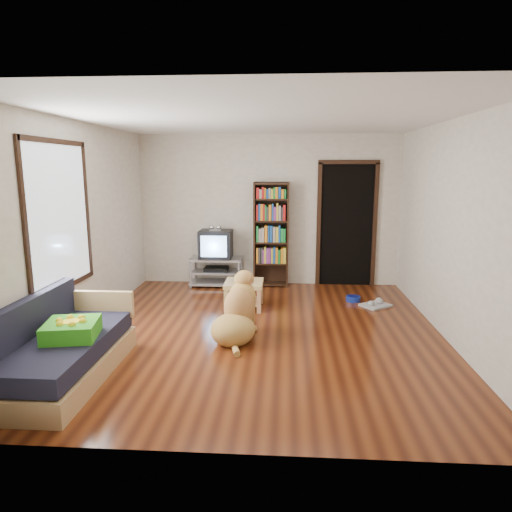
# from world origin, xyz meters

# --- Properties ---
(ground) EXTENTS (5.00, 5.00, 0.00)m
(ground) POSITION_xyz_m (0.00, 0.00, 0.00)
(ground) COLOR #612910
(ground) RESTS_ON ground
(ceiling) EXTENTS (5.00, 5.00, 0.00)m
(ceiling) POSITION_xyz_m (0.00, 0.00, 2.60)
(ceiling) COLOR white
(ceiling) RESTS_ON ground
(wall_back) EXTENTS (4.50, 0.00, 4.50)m
(wall_back) POSITION_xyz_m (0.00, 2.50, 1.30)
(wall_back) COLOR beige
(wall_back) RESTS_ON ground
(wall_front) EXTENTS (4.50, 0.00, 4.50)m
(wall_front) POSITION_xyz_m (0.00, -2.50, 1.30)
(wall_front) COLOR beige
(wall_front) RESTS_ON ground
(wall_left) EXTENTS (0.00, 5.00, 5.00)m
(wall_left) POSITION_xyz_m (-2.25, 0.00, 1.30)
(wall_left) COLOR beige
(wall_left) RESTS_ON ground
(wall_right) EXTENTS (0.00, 5.00, 5.00)m
(wall_right) POSITION_xyz_m (2.25, 0.00, 1.30)
(wall_right) COLOR beige
(wall_right) RESTS_ON ground
(green_cushion) EXTENTS (0.56, 0.56, 0.16)m
(green_cushion) POSITION_xyz_m (-1.75, -1.39, 0.50)
(green_cushion) COLOR green
(green_cushion) RESTS_ON sofa
(laptop) EXTENTS (0.32, 0.23, 0.02)m
(laptop) POSITION_xyz_m (-0.30, 0.97, 0.41)
(laptop) COLOR silver
(laptop) RESTS_ON coffee_table
(dog_bowl) EXTENTS (0.22, 0.22, 0.08)m
(dog_bowl) POSITION_xyz_m (1.36, 1.45, 0.04)
(dog_bowl) COLOR navy
(dog_bowl) RESTS_ON ground
(grey_rag) EXTENTS (0.51, 0.49, 0.03)m
(grey_rag) POSITION_xyz_m (1.66, 1.20, 0.01)
(grey_rag) COLOR gray
(grey_rag) RESTS_ON ground
(window) EXTENTS (0.03, 1.46, 1.70)m
(window) POSITION_xyz_m (-2.23, -0.50, 1.50)
(window) COLOR white
(window) RESTS_ON wall_left
(doorway) EXTENTS (1.03, 0.05, 2.19)m
(doorway) POSITION_xyz_m (1.35, 2.48, 1.12)
(doorway) COLOR black
(doorway) RESTS_ON wall_back
(tv_stand) EXTENTS (0.90, 0.45, 0.50)m
(tv_stand) POSITION_xyz_m (-0.90, 2.25, 0.27)
(tv_stand) COLOR #99999E
(tv_stand) RESTS_ON ground
(crt_tv) EXTENTS (0.55, 0.52, 0.58)m
(crt_tv) POSITION_xyz_m (-0.90, 2.27, 0.74)
(crt_tv) COLOR black
(crt_tv) RESTS_ON tv_stand
(bookshelf) EXTENTS (0.60, 0.30, 1.80)m
(bookshelf) POSITION_xyz_m (0.05, 2.34, 1.00)
(bookshelf) COLOR black
(bookshelf) RESTS_ON ground
(sofa) EXTENTS (0.80, 1.80, 0.80)m
(sofa) POSITION_xyz_m (-1.87, -1.38, 0.26)
(sofa) COLOR tan
(sofa) RESTS_ON ground
(coffee_table) EXTENTS (0.55, 0.55, 0.40)m
(coffee_table) POSITION_xyz_m (-0.30, 1.00, 0.28)
(coffee_table) COLOR tan
(coffee_table) RESTS_ON ground
(dog) EXTENTS (0.66, 1.02, 0.83)m
(dog) POSITION_xyz_m (-0.26, -0.24, 0.30)
(dog) COLOR #B78D46
(dog) RESTS_ON ground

